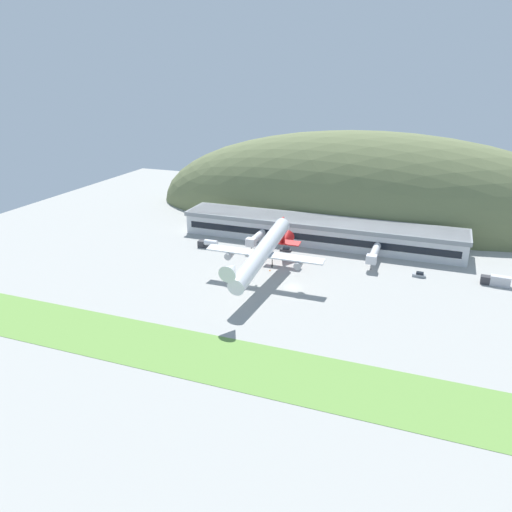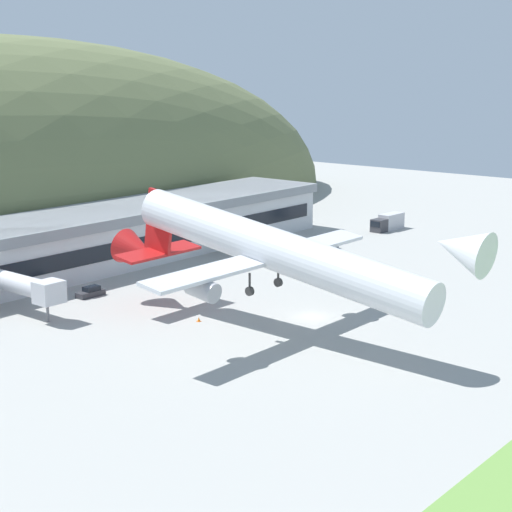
{
  "view_description": "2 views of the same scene",
  "coord_description": "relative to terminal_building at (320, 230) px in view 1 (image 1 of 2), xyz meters",
  "views": [
    {
      "loc": [
        39.2,
        -135.31,
        63.36
      ],
      "look_at": [
        -11.74,
        -0.72,
        8.95
      ],
      "focal_mm": 35.0,
      "sensor_mm": 36.0,
      "label": 1
    },
    {
      "loc": [
        -86.78,
        -62.18,
        31.78
      ],
      "look_at": [
        -7.54,
        3.21,
        8.94
      ],
      "focal_mm": 60.0,
      "sensor_mm": 36.0,
      "label": 2
    }
  ],
  "objects": [
    {
      "name": "traffic_cone_0",
      "position": [
        -8.19,
        -34.27,
        -4.83
      ],
      "size": [
        0.52,
        0.52,
        0.58
      ],
      "color": "orange",
      "rests_on": "ground_plane"
    },
    {
      "name": "jetway_0",
      "position": [
        -20.53,
        -15.44,
        -1.12
      ],
      "size": [
        3.38,
        13.84,
        5.43
      ],
      "color": "silver",
      "rests_on": "ground_plane"
    },
    {
      "name": "hill_backdrop",
      "position": [
        11.82,
        42.33,
        -5.11
      ],
      "size": [
        204.89,
        68.31,
        76.25
      ],
      "primitive_type": "ellipsoid",
      "color": "#667047",
      "rests_on": "ground_plane"
    },
    {
      "name": "service_car_0",
      "position": [
        -9.04,
        -14.13,
        -4.51
      ],
      "size": [
        4.19,
        1.84,
        1.44
      ],
      "color": "#333338",
      "rests_on": "ground_plane"
    },
    {
      "name": "grass_strip_foreground",
      "position": [
        2.63,
        -89.46,
        -5.07
      ],
      "size": [
        271.29,
        19.57,
        0.08
      ],
      "primitive_type": "cube",
      "color": "#669342",
      "rests_on": "ground_plane"
    },
    {
      "name": "fuel_truck",
      "position": [
        61.33,
        -20.35,
        -3.62
      ],
      "size": [
        8.64,
        2.95,
        3.15
      ],
      "color": "#333338",
      "rests_on": "ground_plane"
    },
    {
      "name": "terminal_building",
      "position": [
        0.0,
        0.0,
        0.0
      ],
      "size": [
        107.95,
        16.59,
        9.01
      ],
      "color": "silver",
      "rests_on": "ground_plane"
    },
    {
      "name": "cargo_airplane",
      "position": [
        -6.88,
        -44.94,
        5.32
      ],
      "size": [
        37.83,
        53.57,
        12.5
      ],
      "color": "silver"
    },
    {
      "name": "box_truck",
      "position": [
        -37.3,
        -20.99,
        -3.57
      ],
      "size": [
        7.84,
        2.61,
        3.29
      ],
      "color": "#333338",
      "rests_on": "ground_plane"
    },
    {
      "name": "service_car_1",
      "position": [
        38.65,
        -21.82,
        -4.45
      ],
      "size": [
        4.15,
        1.79,
        1.61
      ],
      "color": "#999EA3",
      "rests_on": "ground_plane"
    },
    {
      "name": "jetway_1",
      "position": [
        23.1,
        -16.48,
        -1.12
      ],
      "size": [
        3.38,
        15.8,
        5.43
      ],
      "color": "silver",
      "rests_on": "ground_plane"
    },
    {
      "name": "ground_plane",
      "position": [
        2.63,
        -44.24,
        -5.11
      ],
      "size": [
        301.44,
        301.44,
        0.0
      ],
      "primitive_type": "plane",
      "color": "#9E9E99"
    }
  ]
}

